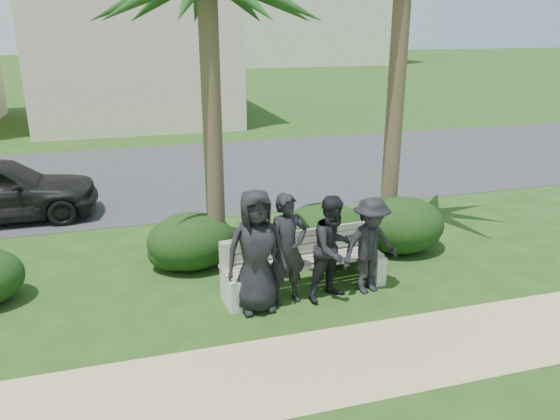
# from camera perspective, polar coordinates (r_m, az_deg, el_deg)

# --- Properties ---
(ground) EXTENTS (160.00, 160.00, 0.00)m
(ground) POSITION_cam_1_polar(r_m,az_deg,el_deg) (8.45, -1.67, -9.61)
(ground) COLOR #203C11
(ground) RESTS_ON ground
(footpath) EXTENTS (30.00, 1.60, 0.01)m
(footpath) POSITION_cam_1_polar(r_m,az_deg,el_deg) (6.98, 2.29, -16.36)
(footpath) COLOR tan
(footpath) RESTS_ON ground
(asphalt_street) EXTENTS (160.00, 8.00, 0.01)m
(asphalt_street) POSITION_cam_1_polar(r_m,az_deg,el_deg) (15.83, -9.14, 3.84)
(asphalt_street) COLOR #2D2D30
(asphalt_street) RESTS_ON ground
(stucco_bldg_right) EXTENTS (8.40, 8.40, 7.30)m
(stucco_bldg_right) POSITION_cam_1_polar(r_m,az_deg,el_deg) (25.21, -15.19, 17.37)
(stucco_bldg_right) COLOR beige
(stucco_bldg_right) RESTS_ON ground
(park_bench) EXTENTS (2.66, 0.81, 0.91)m
(park_bench) POSITION_cam_1_polar(r_m,az_deg,el_deg) (8.64, 2.57, -5.89)
(park_bench) COLOR gray
(park_bench) RESTS_ON ground
(man_a) EXTENTS (0.93, 0.63, 1.85)m
(man_a) POSITION_cam_1_polar(r_m,az_deg,el_deg) (7.87, -2.51, -4.35)
(man_a) COLOR black
(man_a) RESTS_ON ground
(man_b) EXTENTS (0.69, 0.52, 1.72)m
(man_b) POSITION_cam_1_polar(r_m,az_deg,el_deg) (8.11, 0.80, -4.13)
(man_b) COLOR black
(man_b) RESTS_ON ground
(man_c) EXTENTS (0.96, 0.85, 1.65)m
(man_c) POSITION_cam_1_polar(r_m,az_deg,el_deg) (8.27, 5.60, -4.01)
(man_c) COLOR black
(man_c) RESTS_ON ground
(man_d) EXTENTS (1.10, 0.76, 1.55)m
(man_d) POSITION_cam_1_polar(r_m,az_deg,el_deg) (8.57, 9.42, -3.69)
(man_d) COLOR black
(man_d) RESTS_ON ground
(hedge_b) EXTENTS (1.01, 0.84, 0.66)m
(hedge_b) POSITION_cam_1_polar(r_m,az_deg,el_deg) (9.60, -10.71, -4.14)
(hedge_b) COLOR black
(hedge_b) RESTS_ON ground
(hedge_c) EXTENTS (1.51, 1.25, 0.99)m
(hedge_c) POSITION_cam_1_polar(r_m,az_deg,el_deg) (9.57, -9.27, -3.06)
(hedge_c) COLOR black
(hedge_c) RESTS_ON ground
(hedge_d) EXTENTS (1.60, 1.32, 1.04)m
(hedge_d) POSITION_cam_1_polar(r_m,az_deg,el_deg) (9.75, 4.84, -2.28)
(hedge_d) COLOR black
(hedge_d) RESTS_ON ground
(hedge_e) EXTENTS (1.45, 1.20, 0.95)m
(hedge_e) POSITION_cam_1_polar(r_m,az_deg,el_deg) (10.11, 4.37, -1.79)
(hedge_e) COLOR black
(hedge_e) RESTS_ON ground
(hedge_f) EXTENTS (1.23, 1.02, 0.80)m
(hedge_f) POSITION_cam_1_polar(r_m,az_deg,el_deg) (10.51, 9.30, -1.57)
(hedge_f) COLOR black
(hedge_f) RESTS_ON ground
(hedge_extra) EXTENTS (1.60, 1.32, 1.04)m
(hedge_extra) POSITION_cam_1_polar(r_m,az_deg,el_deg) (10.37, 12.62, -1.38)
(hedge_extra) COLOR black
(hedge_extra) RESTS_ON ground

